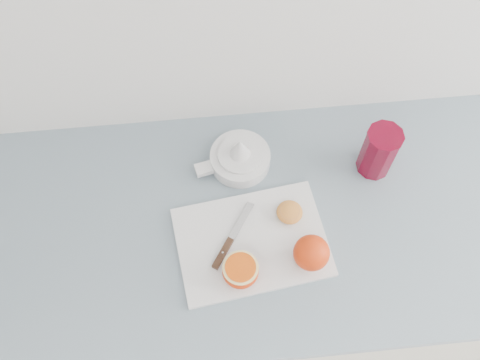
{
  "coord_description": "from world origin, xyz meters",
  "views": [
    {
      "loc": [
        -0.08,
        1.2,
        2.04
      ],
      "look_at": [
        -0.02,
        1.77,
        0.96
      ],
      "focal_mm": 40.0,
      "sensor_mm": 36.0,
      "label": 1
    }
  ],
  "objects_px": {
    "citrus_juicer": "(239,157)",
    "red_tumbler": "(378,152)",
    "cutting_board": "(252,242)",
    "counter": "(286,273)",
    "half_orange": "(240,271)"
  },
  "relations": [
    {
      "from": "citrus_juicer",
      "to": "red_tumbler",
      "type": "height_order",
      "value": "red_tumbler"
    },
    {
      "from": "cutting_board",
      "to": "citrus_juicer",
      "type": "distance_m",
      "value": 0.22
    },
    {
      "from": "counter",
      "to": "cutting_board",
      "type": "relative_size",
      "value": 7.86
    },
    {
      "from": "half_orange",
      "to": "citrus_juicer",
      "type": "xyz_separation_m",
      "value": [
        0.03,
        0.29,
        -0.01
      ]
    },
    {
      "from": "cutting_board",
      "to": "red_tumbler",
      "type": "relative_size",
      "value": 2.4
    },
    {
      "from": "red_tumbler",
      "to": "citrus_juicer",
      "type": "bearing_deg",
      "value": 172.75
    },
    {
      "from": "citrus_juicer",
      "to": "red_tumbler",
      "type": "relative_size",
      "value": 1.34
    },
    {
      "from": "citrus_juicer",
      "to": "red_tumbler",
      "type": "xyz_separation_m",
      "value": [
        0.33,
        -0.04,
        0.04
      ]
    },
    {
      "from": "counter",
      "to": "cutting_board",
      "type": "distance_m",
      "value": 0.47
    },
    {
      "from": "counter",
      "to": "red_tumbler",
      "type": "bearing_deg",
      "value": 29.88
    },
    {
      "from": "counter",
      "to": "citrus_juicer",
      "type": "relative_size",
      "value": 14.06
    },
    {
      "from": "red_tumbler",
      "to": "counter",
      "type": "bearing_deg",
      "value": -150.12
    },
    {
      "from": "counter",
      "to": "cutting_board",
      "type": "bearing_deg",
      "value": -154.22
    },
    {
      "from": "cutting_board",
      "to": "counter",
      "type": "bearing_deg",
      "value": 25.78
    },
    {
      "from": "half_orange",
      "to": "counter",
      "type": "bearing_deg",
      "value": 40.76
    }
  ]
}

